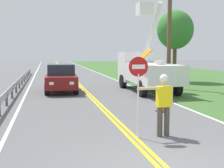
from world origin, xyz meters
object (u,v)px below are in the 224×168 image
object	(u,v)px
stop_sign_paddle	(138,79)
oncoming_sedan_nearest	(61,79)
utility_pole_near	(169,26)
roadside_tree_verge	(175,30)
utility_bucket_truck	(146,69)
flagger_worker	(163,101)
traffic_cone_lead	(162,104)

from	to	relation	value
stop_sign_paddle	oncoming_sedan_nearest	world-z (taller)	stop_sign_paddle
utility_pole_near	roadside_tree_verge	size ratio (longest dim) A/B	1.37
stop_sign_paddle	utility_bucket_truck	bearing A→B (deg)	70.46
utility_bucket_truck	stop_sign_paddle	bearing A→B (deg)	-109.54
flagger_worker	roadside_tree_verge	world-z (taller)	roadside_tree_verge
flagger_worker	stop_sign_paddle	world-z (taller)	stop_sign_paddle
oncoming_sedan_nearest	roadside_tree_verge	size ratio (longest dim) A/B	0.71
traffic_cone_lead	roadside_tree_verge	bearing A→B (deg)	64.11
utility_bucket_truck	utility_pole_near	world-z (taller)	utility_pole_near
traffic_cone_lead	roadside_tree_verge	size ratio (longest dim) A/B	0.12
stop_sign_paddle	utility_pole_near	distance (m)	12.76
stop_sign_paddle	utility_pole_near	world-z (taller)	utility_pole_near
flagger_worker	oncoming_sedan_nearest	distance (m)	11.00
flagger_worker	roadside_tree_verge	bearing A→B (deg)	65.19
utility_bucket_truck	traffic_cone_lead	world-z (taller)	utility_bucket_truck
stop_sign_paddle	utility_bucket_truck	world-z (taller)	utility_bucket_truck
utility_pole_near	roadside_tree_verge	bearing A→B (deg)	61.68
utility_bucket_truck	roadside_tree_verge	bearing A→B (deg)	50.78
flagger_worker	utility_pole_near	world-z (taller)	utility_pole_near
utility_pole_near	traffic_cone_lead	xyz separation A→B (m)	(-3.51, -7.71, -3.90)
traffic_cone_lead	flagger_worker	bearing A→B (deg)	-110.89
oncoming_sedan_nearest	utility_pole_near	bearing A→B (deg)	3.44
traffic_cone_lead	utility_bucket_truck	bearing A→B (deg)	77.10
flagger_worker	traffic_cone_lead	bearing A→B (deg)	69.11
stop_sign_paddle	roadside_tree_verge	distance (m)	17.60
roadside_tree_verge	utility_bucket_truck	bearing A→B (deg)	-129.22
utility_bucket_truck	oncoming_sedan_nearest	xyz separation A→B (m)	(-5.28, 0.50, -0.58)
utility_pole_near	flagger_worker	bearing A→B (deg)	-113.39
oncoming_sedan_nearest	roadside_tree_verge	bearing A→B (deg)	26.41
oncoming_sedan_nearest	utility_bucket_truck	bearing A→B (deg)	-5.36
stop_sign_paddle	flagger_worker	bearing A→B (deg)	1.64
utility_bucket_truck	utility_pole_near	distance (m)	3.55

